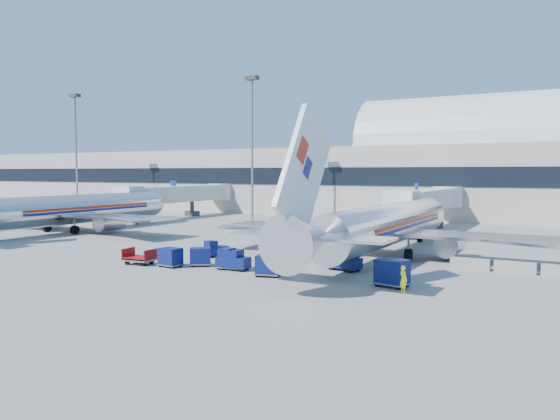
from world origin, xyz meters
The scene contains 20 objects.
ground centered at (0.00, 0.00, 0.00)m, with size 260.00×260.00×0.00m, color gray.
terminal centered at (-13.60, 55.96, 7.52)m, with size 170.00×28.15×21.00m.
airliner_main centered at (10.00, 4.51, 2.93)m, with size 32.00×37.26×12.07m.
airliner_mid centered at (-32.00, 4.51, 2.93)m, with size 32.00×37.26×12.07m.
jetbridge_near centered at (7.60, 30.81, 3.93)m, with size 4.40×27.50×6.25m.
jetbridge_mid centered at (-34.40, 30.81, 3.93)m, with size 4.40×27.50×6.25m.
mast_far_west centered at (-60.00, 30.00, 14.79)m, with size 2.00×1.20×22.60m.
mast_west centered at (-20.00, 30.00, 14.79)m, with size 2.00×1.20×22.60m.
barrier_near centered at (18.00, 2.00, 0.45)m, with size 3.00×0.55×0.90m, color #9E9E96.
barrier_mid centered at (21.30, 2.00, 0.45)m, with size 3.00×0.55×0.90m, color #9E9E96.
tug_lead centered at (1.58, -7.35, 0.77)m, with size 2.68×1.48×1.69m.
tug_right centered at (9.37, -3.24, 0.77)m, with size 2.80×1.82×1.68m.
tug_left centered at (-3.61, -2.60, 0.68)m, with size 1.85×2.55×1.50m.
cart_train_a centered at (1.44, -7.31, 0.85)m, with size 1.94×1.56×1.59m.
cart_train_b centered at (-1.65, -7.23, 0.81)m, with size 2.16×2.05×1.51m.
cart_train_c centered at (-3.52, -8.74, 0.83)m, with size 1.89×1.51×1.56m.
cart_solo_near centered at (5.49, -8.33, 0.85)m, with size 2.08×1.78×1.59m.
cart_solo_far centered at (14.61, -7.36, 0.99)m, with size 2.36×1.96×1.85m.
cart_open_red centered at (-6.57, -9.06, 0.47)m, with size 2.56×1.91×0.65m.
ramp_worker centered at (15.80, -8.75, 0.88)m, with size 0.64×0.42×1.76m, color #C3EC18.
Camera 1 is at (25.78, -42.76, 7.73)m, focal length 35.00 mm.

